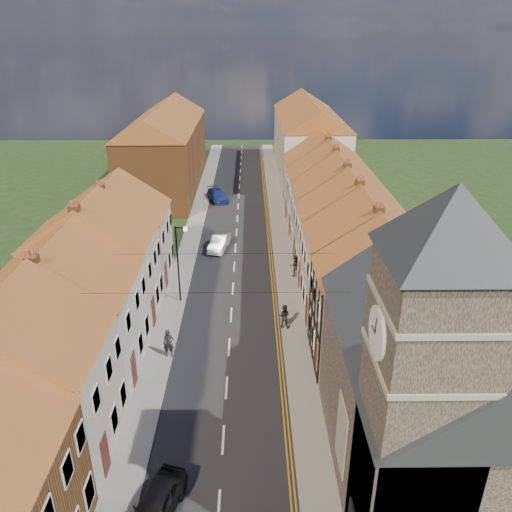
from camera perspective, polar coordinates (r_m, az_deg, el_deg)
The scene contains 23 objects.
road at distance 46.99m, azimuth -2.36°, elevation 0.90°, with size 7.00×90.00×0.02m, color black.
pavement_left at distance 47.31m, azimuth -7.70°, elevation 0.92°, with size 1.80×90.00×0.12m, color gray.
pavement_right at distance 47.04m, azimuth 3.00°, elevation 0.98°, with size 1.80×90.00×0.12m, color gray.
church at distance 22.34m, azimuth 20.80°, elevation -12.94°, with size 11.25×14.25×15.20m.
cottage_r_tudor at distance 30.50m, azimuth 14.34°, elevation -4.47°, with size 8.30×5.20×9.00m.
cottage_r_white_near at distance 35.17m, azimuth 12.31°, elevation -0.20°, with size 8.30×6.00×9.00m.
cottage_r_cream_mid at distance 40.02m, azimuth 10.72°, elevation 3.06°, with size 8.30×5.20×9.00m.
cottage_r_pink at distance 45.01m, azimuth 9.48°, elevation 5.58°, with size 8.30×6.00×9.00m.
cottage_r_white_far at distance 50.07m, azimuth 8.47°, elevation 7.62°, with size 8.30×5.20×9.00m.
cottage_r_cream_far at distance 55.20m, azimuth 7.64°, elevation 9.26°, with size 8.30×6.00×9.00m.
cottage_l_cream at distance 25.81m, azimuth -25.72°, elevation -12.08°, with size 8.30×6.30×9.10m.
cottage_l_white at distance 30.81m, azimuth -21.07°, elevation -5.35°, with size 8.30×6.90×8.80m.
cottage_l_brick_mid at distance 35.86m, azimuth -18.03°, elevation -0.30°, with size 8.30×5.70×9.10m.
cottage_l_pink at distance 41.04m, azimuth -15.81°, elevation 2.92°, with size 8.30×6.30×8.80m.
block_right_far at distance 69.79m, azimuth 5.97°, elevation 13.26°, with size 8.30×24.20×10.50m.
block_left_far at distance 65.34m, azimuth -10.35°, elevation 12.22°, with size 8.30×24.20×10.50m.
lamppost at distance 36.78m, azimuth -8.81°, elevation -0.38°, with size 0.88×0.15×6.00m.
car_near at distance 23.79m, azimuth -11.41°, elevation -26.12°, with size 1.56×3.88×1.32m, color black.
car_mid at distance 46.66m, azimuth -4.23°, elevation 1.53°, with size 1.38×3.96×1.30m, color silver.
car_far at distance 60.30m, azimuth -4.41°, elevation 6.93°, with size 1.80×4.43×1.29m, color navy.
pedestrian_left at distance 31.92m, azimuth -9.96°, elevation -9.81°, with size 0.68×0.45×1.87m, color #242329.
pedestrian_right at distance 34.37m, azimuth 3.23°, elevation -6.86°, with size 0.83×0.65×1.72m, color black.
pedestrian_right_b at distance 41.25m, azimuth 4.49°, elevation -1.10°, with size 0.90×0.70×1.86m, color #2B2422.
Camera 1 is at (1.44, -13.00, 18.91)m, focal length 35.00 mm.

